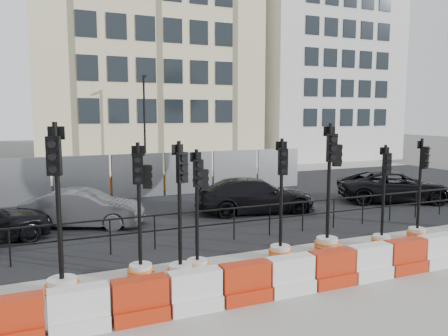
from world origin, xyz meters
name	(u,v)px	position (x,y,z in m)	size (l,w,h in m)	color
ground	(252,252)	(0.00, 0.00, 0.00)	(120.00, 120.00, 0.00)	#51514C
sidewalk_near	(316,293)	(0.00, -3.00, 0.01)	(40.00, 6.00, 0.02)	gray
road	(177,204)	(0.00, 7.00, 0.01)	(40.00, 14.00, 0.03)	black
sidewalk_far	(134,176)	(0.00, 16.00, 0.01)	(40.00, 4.00, 0.02)	gray
building_cream	(142,42)	(2.00, 21.99, 9.00)	(15.00, 10.06, 18.00)	beige
building_white	(315,65)	(17.00, 21.99, 8.00)	(12.00, 9.06, 16.00)	silver
kerb_railing	(234,218)	(0.00, 1.20, 0.69)	(18.00, 0.04, 1.00)	black
heras_fencing	(150,179)	(-0.49, 9.71, 0.71)	(14.33, 1.72, 2.00)	gray
lamp_post_far	(145,123)	(0.50, 14.98, 3.22)	(0.12, 0.56, 6.00)	black
barrier_row	(311,273)	(0.00, -2.80, 0.37)	(16.75, 0.50, 0.80)	red
traffic_signal_a	(61,264)	(-4.93, -1.24, 0.74)	(0.71, 0.71, 3.59)	silver
traffic_signal_b	(141,249)	(-3.24, -0.87, 0.75)	(0.62, 0.62, 3.13)	silver
traffic_signal_c	(181,253)	(-2.42, -1.23, 0.65)	(0.62, 0.62, 3.16)	silver
traffic_signal_d	(198,245)	(-1.93, -1.01, 0.70)	(0.58, 0.58, 2.95)	silver
traffic_signal_e	(281,236)	(0.36, -0.89, 0.65)	(0.62, 0.62, 3.14)	silver
traffic_signal_f	(328,223)	(1.85, -0.87, 0.83)	(0.69, 0.69, 3.50)	silver
traffic_signal_g	(382,227)	(3.55, -1.06, 0.60)	(0.57, 0.57, 2.91)	silver
traffic_signal_h	(418,220)	(5.05, -0.91, 0.63)	(0.60, 0.60, 3.04)	silver
car_b	(84,209)	(-3.95, 4.54, 0.63)	(4.06, 2.70, 1.27)	#444448
car_c	(255,195)	(2.27, 4.27, 0.67)	(4.86, 2.67, 1.34)	black
car_d	(395,187)	(8.78, 3.80, 0.66)	(5.22, 3.93, 1.32)	black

